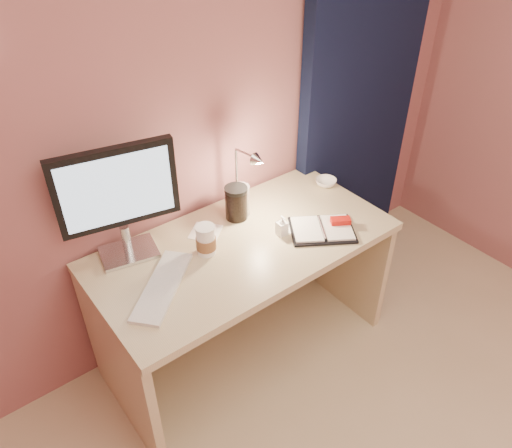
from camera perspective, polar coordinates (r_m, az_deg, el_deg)
room at (r=2.85m, az=10.60°, el=14.94°), size 3.50×3.50×3.50m
desk at (r=2.48m, az=-2.36°, el=-5.36°), size 1.40×0.70×0.73m
monitor at (r=2.11m, az=-15.53°, el=3.30°), size 0.49×0.22×0.53m
keyboard at (r=2.09m, az=-10.63°, el=-7.01°), size 0.40×0.37×0.02m
planner at (r=2.37m, az=7.74°, el=-0.52°), size 0.37×0.35×0.05m
paper_b at (r=2.40m, az=5.26°, el=-0.15°), size 0.19×0.19×0.00m
paper_c at (r=2.36m, az=-5.78°, el=-0.90°), size 0.19×0.19×0.00m
coffee_cup at (r=2.20m, az=-5.75°, el=-1.92°), size 0.09×0.09×0.14m
clear_cup at (r=2.43m, az=-1.75°, el=2.74°), size 0.09×0.09×0.16m
bowl at (r=2.71m, az=8.00°, el=4.75°), size 0.13×0.13×0.04m
lotion_bottle at (r=2.31m, az=2.98°, el=-0.17°), size 0.05×0.05×0.10m
dark_jar at (r=2.40m, az=-2.26°, el=2.26°), size 0.11×0.11×0.15m
desk_lamp at (r=2.34m, az=-1.36°, el=5.33°), size 0.10×0.21×0.35m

